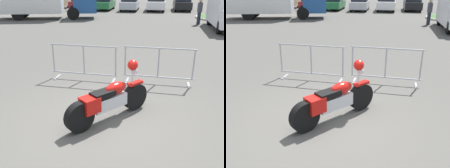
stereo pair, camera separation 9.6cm
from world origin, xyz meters
The scene contains 11 objects.
ground_plane centered at (0.00, 0.00, 0.00)m, with size 120.00×120.00×0.00m, color #54514C.
motorcycle centered at (0.07, 0.21, 0.46)m, with size 1.56×1.68×1.20m.
crowd_barrier_near centered at (-1.02, 2.42, 0.55)m, with size 2.01×0.58×1.07m.
crowd_barrier_far centered at (1.15, 2.42, 0.55)m, with size 2.01×0.58×1.07m.
parked_car_tan centered at (-9.12, 23.29, 0.76)m, with size 1.99×4.50×1.50m.
parked_car_maroon centered at (-6.43, 23.33, 0.69)m, with size 1.80×4.08×1.36m.
parked_car_green centered at (-3.74, 23.01, 0.69)m, with size 1.80×4.07×1.36m.
parked_car_silver centered at (-1.05, 22.75, 0.73)m, with size 1.90×4.30×1.44m.
parked_car_white centered at (1.63, 22.95, 0.76)m, with size 1.99×4.51×1.51m.
parked_car_black centered at (4.32, 23.47, 0.71)m, with size 1.85×4.20×1.40m.
pedestrian centered at (4.34, 14.02, 0.92)m, with size 0.36×0.36×1.69m.
Camera 2 is at (0.86, -4.45, 2.74)m, focal length 40.00 mm.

